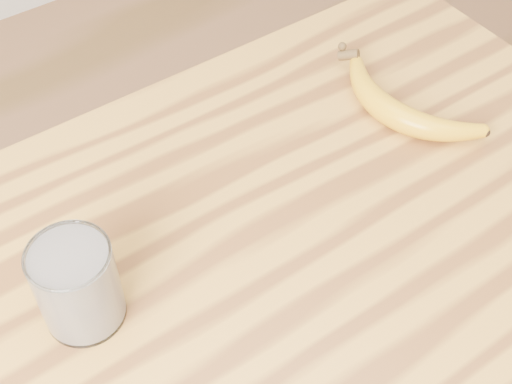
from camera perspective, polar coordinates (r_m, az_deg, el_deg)
smoothie_glass at (r=0.73m, az=-14.11°, el=-7.22°), size 0.08×0.08×0.10m
banana at (r=0.94m, az=10.96°, el=6.07°), size 0.17×0.31×0.04m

